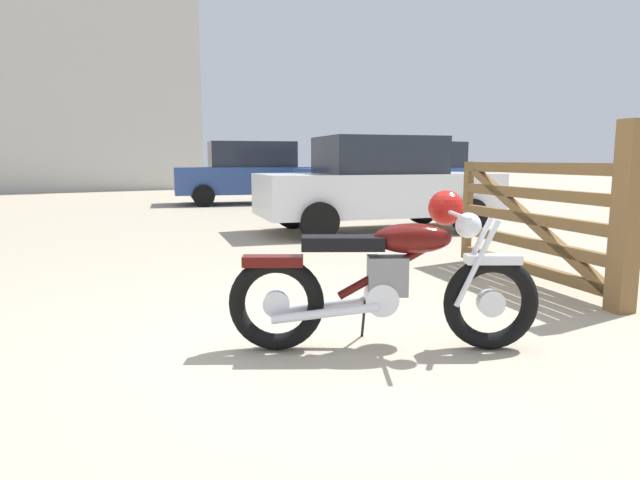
{
  "coord_description": "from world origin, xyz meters",
  "views": [
    {
      "loc": [
        -1.52,
        -3.44,
        1.28
      ],
      "look_at": [
        0.41,
        0.84,
        0.59
      ],
      "focal_mm": 30.97,
      "sensor_mm": 36.0,
      "label": 1
    }
  ],
  "objects_px": {
    "blue_hatchback_right": "(246,172)",
    "dark_sedan_left": "(392,172)",
    "timber_gate": "(549,218)",
    "red_hatchback_near": "(378,184)",
    "vintage_motorcycle": "(392,277)"
  },
  "relations": [
    {
      "from": "vintage_motorcycle",
      "to": "dark_sedan_left",
      "type": "distance_m",
      "value": 11.0
    },
    {
      "from": "dark_sedan_left",
      "to": "red_hatchback_near",
      "type": "height_order",
      "value": "dark_sedan_left"
    },
    {
      "from": "vintage_motorcycle",
      "to": "red_hatchback_near",
      "type": "height_order",
      "value": "red_hatchback_near"
    },
    {
      "from": "dark_sedan_left",
      "to": "blue_hatchback_right",
      "type": "bearing_deg",
      "value": -52.71
    },
    {
      "from": "blue_hatchback_right",
      "to": "vintage_motorcycle",
      "type": "bearing_deg",
      "value": 86.45
    },
    {
      "from": "timber_gate",
      "to": "dark_sedan_left",
      "type": "xyz_separation_m",
      "value": [
        3.4,
        8.46,
        0.24
      ]
    },
    {
      "from": "timber_gate",
      "to": "dark_sedan_left",
      "type": "distance_m",
      "value": 9.12
    },
    {
      "from": "vintage_motorcycle",
      "to": "blue_hatchback_right",
      "type": "xyz_separation_m",
      "value": [
        2.75,
        12.47,
        0.43
      ]
    },
    {
      "from": "blue_hatchback_right",
      "to": "dark_sedan_left",
      "type": "xyz_separation_m",
      "value": [
        3.0,
        -3.11,
        0.02
      ]
    },
    {
      "from": "vintage_motorcycle",
      "to": "red_hatchback_near",
      "type": "relative_size",
      "value": 0.45
    },
    {
      "from": "blue_hatchback_right",
      "to": "red_hatchback_near",
      "type": "xyz_separation_m",
      "value": [
        0.29,
        -7.05,
        -0.08
      ]
    },
    {
      "from": "timber_gate",
      "to": "dark_sedan_left",
      "type": "bearing_deg",
      "value": -14.42
    },
    {
      "from": "blue_hatchback_right",
      "to": "timber_gate",
      "type": "bearing_deg",
      "value": 96.94
    },
    {
      "from": "red_hatchback_near",
      "to": "blue_hatchback_right",
      "type": "bearing_deg",
      "value": -80.73
    },
    {
      "from": "vintage_motorcycle",
      "to": "blue_hatchback_right",
      "type": "height_order",
      "value": "blue_hatchback_right"
    }
  ]
}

